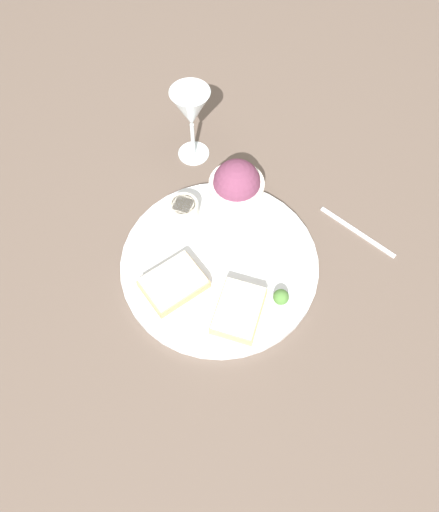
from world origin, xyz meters
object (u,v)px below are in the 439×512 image
at_px(fork, 357,231).
at_px(cheese_toast_far, 174,283).
at_px(salad_bowl, 236,187).
at_px(wine_glass, 191,111).
at_px(sauce_ramekin, 184,209).
at_px(cheese_toast_near, 239,310).

bearing_deg(fork, cheese_toast_far, -26.75).
xyz_separation_m(salad_bowl, wine_glass, (-0.03, -0.15, 0.06)).
height_order(salad_bowl, wine_glass, wine_glass).
bearing_deg(cheese_toast_far, wine_glass, -140.98).
distance_m(sauce_ramekin, cheese_toast_near, 0.22).
bearing_deg(cheese_toast_near, sauce_ramekin, -110.05).
xyz_separation_m(salad_bowl, sauce_ramekin, (0.09, -0.04, -0.02)).
distance_m(salad_bowl, fork, 0.24).
xyz_separation_m(salad_bowl, cheese_toast_far, (0.21, 0.05, -0.03)).
relative_size(sauce_ramekin, cheese_toast_far, 0.48).
relative_size(salad_bowl, sauce_ramekin, 1.88).
relative_size(cheese_toast_near, fork, 0.75).
distance_m(cheese_toast_near, cheese_toast_far, 0.12).
bearing_deg(cheese_toast_near, wine_glass, -123.07).
distance_m(cheese_toast_near, wine_glass, 0.38).
relative_size(cheese_toast_far, wine_glass, 0.70).
height_order(sauce_ramekin, cheese_toast_near, sauce_ramekin).
distance_m(salad_bowl, wine_glass, 0.16).
relative_size(cheese_toast_far, fork, 0.70).
bearing_deg(sauce_ramekin, salad_bowl, 154.58).
height_order(sauce_ramekin, fork, sauce_ramekin).
height_order(sauce_ramekin, wine_glass, wine_glass).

